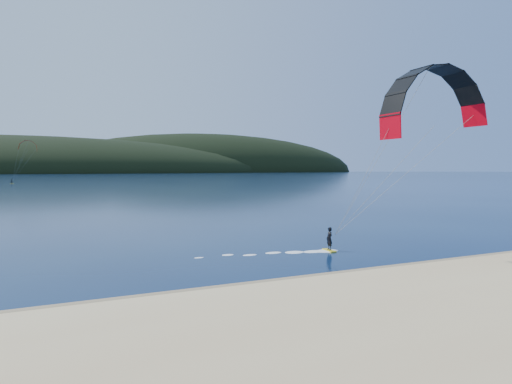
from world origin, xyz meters
TOP-DOWN VIEW (x-y plane):
  - ground at (0.00, 0.00)m, footprint 1800.00×1800.00m
  - wet_sand at (0.00, 4.50)m, footprint 220.00×2.50m
  - headland at (0.63, 745.28)m, footprint 1200.00×310.00m
  - kitesurfer_near at (17.55, 7.39)m, footprint 21.19×8.00m
  - kitesurfer_far at (-16.69, 200.24)m, footprint 11.35×6.23m

SIDE VIEW (x-z plane):
  - ground at x=0.00m, z-range 0.00..0.00m
  - headland at x=0.63m, z-range -70.00..70.00m
  - wet_sand at x=0.00m, z-range 0.00..0.10m
  - kitesurfer_near at x=17.55m, z-range 3.19..15.90m
  - kitesurfer_far at x=-16.69m, z-range 6.18..23.56m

